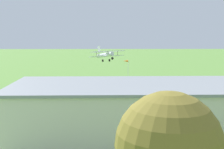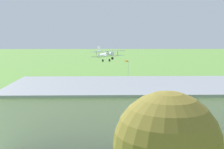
# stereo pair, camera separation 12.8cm
# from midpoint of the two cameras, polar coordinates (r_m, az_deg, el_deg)

# --- Properties ---
(ground_plane) EXTENTS (400.00, 400.00, 0.00)m
(ground_plane) POSITION_cam_midpoint_polar(r_m,az_deg,el_deg) (74.99, -1.96, -3.24)
(ground_plane) COLOR #568438
(hangar) EXTENTS (33.07, 15.23, 7.47)m
(hangar) POSITION_cam_midpoint_polar(r_m,az_deg,el_deg) (42.23, 3.72, -6.76)
(hangar) COLOR beige
(hangar) RESTS_ON ground_plane
(biplane) EXTENTS (8.92, 7.90, 3.81)m
(biplane) POSITION_cam_midpoint_polar(r_m,az_deg,el_deg) (74.78, -1.11, 3.75)
(biplane) COLOR silver
(car_red) EXTENTS (2.35, 4.64, 1.65)m
(car_red) POSITION_cam_midpoint_polar(r_m,az_deg,el_deg) (59.13, 17.30, -5.75)
(car_red) COLOR red
(car_red) RESTS_ON ground_plane
(car_yellow) EXTENTS (2.30, 4.24, 1.67)m
(car_yellow) POSITION_cam_midpoint_polar(r_m,az_deg,el_deg) (58.60, -12.17, -5.69)
(car_yellow) COLOR gold
(car_yellow) RESTS_ON ground_plane
(car_silver) EXTENTS (2.28, 4.25, 1.72)m
(car_silver) POSITION_cam_midpoint_polar(r_m,az_deg,el_deg) (60.33, -18.15, -5.50)
(car_silver) COLOR #B7B7BC
(car_silver) RESTS_ON ground_plane
(person_beside_truck) EXTENTS (0.54, 0.54, 1.70)m
(person_beside_truck) POSITION_cam_midpoint_polar(r_m,az_deg,el_deg) (62.81, -10.46, -4.74)
(person_beside_truck) COLOR #33723F
(person_beside_truck) RESTS_ON ground_plane
(person_by_parked_cars) EXTENTS (0.50, 0.50, 1.77)m
(person_by_parked_cars) POSITION_cam_midpoint_polar(r_m,az_deg,el_deg) (61.31, -9.66, -4.99)
(person_by_parked_cars) COLOR #33723F
(person_by_parked_cars) RESTS_ON ground_plane
(person_crossing_taxiway) EXTENTS (0.41, 0.41, 1.54)m
(person_crossing_taxiway) POSITION_cam_midpoint_polar(r_m,az_deg,el_deg) (60.09, 10.23, -5.39)
(person_crossing_taxiway) COLOR orange
(person_crossing_taxiway) RESTS_ON ground_plane
(person_at_fence_line) EXTENTS (0.41, 0.41, 1.60)m
(person_at_fence_line) POSITION_cam_midpoint_polar(r_m,az_deg,el_deg) (60.57, 13.91, -5.37)
(person_at_fence_line) COLOR orange
(person_at_fence_line) RESTS_ON ground_plane
(person_walking_on_apron) EXTENTS (0.50, 0.50, 1.64)m
(person_walking_on_apron) POSITION_cam_midpoint_polar(r_m,az_deg,el_deg) (62.46, 17.82, -5.09)
(person_walking_on_apron) COLOR #B23333
(person_walking_on_apron) RESTS_ON ground_plane
(tree_behind_hangar_right) EXTENTS (6.39, 6.39, 11.01)m
(tree_behind_hangar_right) POSITION_cam_midpoint_polar(r_m,az_deg,el_deg) (18.66, 10.45, -12.87)
(tree_behind_hangar_right) COLOR brown
(tree_behind_hangar_right) RESTS_ON ground_plane
(windsock) EXTENTS (1.47, 0.92, 6.95)m
(windsock) POSITION_cam_midpoint_polar(r_m,az_deg,el_deg) (84.38, 2.71, 2.17)
(windsock) COLOR silver
(windsock) RESTS_ON ground_plane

